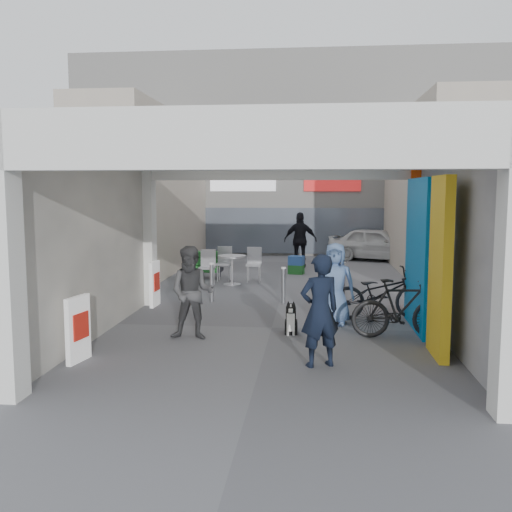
# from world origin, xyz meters

# --- Properties ---
(ground) EXTENTS (90.00, 90.00, 0.00)m
(ground) POSITION_xyz_m (0.00, 0.00, 0.00)
(ground) COLOR #5B5B60
(ground) RESTS_ON ground
(arcade_canopy) EXTENTS (6.40, 6.45, 6.40)m
(arcade_canopy) POSITION_xyz_m (0.54, -0.82, 2.30)
(arcade_canopy) COLOR silver
(arcade_canopy) RESTS_ON ground
(far_building) EXTENTS (18.00, 4.08, 8.00)m
(far_building) POSITION_xyz_m (-0.00, 13.99, 3.99)
(far_building) COLOR silver
(far_building) RESTS_ON ground
(plaza_bldg_left) EXTENTS (2.00, 9.00, 5.00)m
(plaza_bldg_left) POSITION_xyz_m (-4.50, 7.50, 2.50)
(plaza_bldg_left) COLOR #B1A593
(plaza_bldg_left) RESTS_ON ground
(plaza_bldg_right) EXTENTS (2.00, 9.00, 5.00)m
(plaza_bldg_right) POSITION_xyz_m (4.50, 7.50, 2.50)
(plaza_bldg_right) COLOR #B1A593
(plaza_bldg_right) RESTS_ON ground
(bollard_left) EXTENTS (0.09, 0.09, 0.89)m
(bollard_left) POSITION_xyz_m (-1.57, 2.39, 0.45)
(bollard_left) COLOR gray
(bollard_left) RESTS_ON ground
(bollard_center) EXTENTS (0.09, 0.09, 0.82)m
(bollard_center) POSITION_xyz_m (0.10, 2.37, 0.41)
(bollard_center) COLOR gray
(bollard_center) RESTS_ON ground
(bollard_right) EXTENTS (0.09, 0.09, 0.96)m
(bollard_right) POSITION_xyz_m (1.45, 2.26, 0.48)
(bollard_right) COLOR gray
(bollard_right) RESTS_ON ground
(advert_board_near) EXTENTS (0.19, 0.56, 1.00)m
(advert_board_near) POSITION_xyz_m (-2.75, -2.43, 0.51)
(advert_board_near) COLOR white
(advert_board_near) RESTS_ON ground
(advert_board_far) EXTENTS (0.11, 0.55, 1.00)m
(advert_board_far) POSITION_xyz_m (-2.75, 1.78, 0.51)
(advert_board_far) COLOR white
(advert_board_far) RESTS_ON ground
(cafe_set) EXTENTS (1.61, 1.30, 0.97)m
(cafe_set) POSITION_xyz_m (-1.57, 5.14, 0.34)
(cafe_set) COLOR #AFAFB4
(cafe_set) RESTS_ON ground
(produce_stand) EXTENTS (1.18, 0.64, 0.78)m
(produce_stand) POSITION_xyz_m (-2.49, 5.96, 0.31)
(produce_stand) COLOR black
(produce_stand) RESTS_ON ground
(crate_stack) EXTENTS (0.52, 0.44, 0.56)m
(crate_stack) POSITION_xyz_m (0.26, 7.06, 0.28)
(crate_stack) COLOR #185523
(crate_stack) RESTS_ON ground
(border_collie) EXTENTS (0.23, 0.44, 0.61)m
(border_collie) POSITION_xyz_m (0.38, -0.46, 0.24)
(border_collie) COLOR black
(border_collie) RESTS_ON ground
(man_with_dog) EXTENTS (0.71, 0.60, 1.66)m
(man_with_dog) POSITION_xyz_m (0.86, -2.30, 0.83)
(man_with_dog) COLOR black
(man_with_dog) RESTS_ON ground
(man_back_turned) EXTENTS (0.80, 0.63, 1.62)m
(man_back_turned) POSITION_xyz_m (-1.32, -0.95, 0.81)
(man_back_turned) COLOR #3D3E40
(man_back_turned) RESTS_ON ground
(man_elderly) EXTENTS (0.83, 0.60, 1.58)m
(man_elderly) POSITION_xyz_m (1.18, 0.41, 0.79)
(man_elderly) COLOR #5370A2
(man_elderly) RESTS_ON ground
(man_crates) EXTENTS (1.09, 0.45, 1.85)m
(man_crates) POSITION_xyz_m (0.35, 8.54, 0.93)
(man_crates) COLOR black
(man_crates) RESTS_ON ground
(bicycle_front) EXTENTS (2.08, 1.06, 1.04)m
(bicycle_front) POSITION_xyz_m (2.11, 0.99, 0.52)
(bicycle_front) COLOR black
(bicycle_front) RESTS_ON ground
(bicycle_rear) EXTENTS (1.77, 0.64, 1.04)m
(bicycle_rear) POSITION_xyz_m (2.30, -0.53, 0.52)
(bicycle_rear) COLOR black
(bicycle_rear) RESTS_ON ground
(white_van) EXTENTS (3.87, 2.63, 1.22)m
(white_van) POSITION_xyz_m (3.15, 10.78, 0.61)
(white_van) COLOR silver
(white_van) RESTS_ON ground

